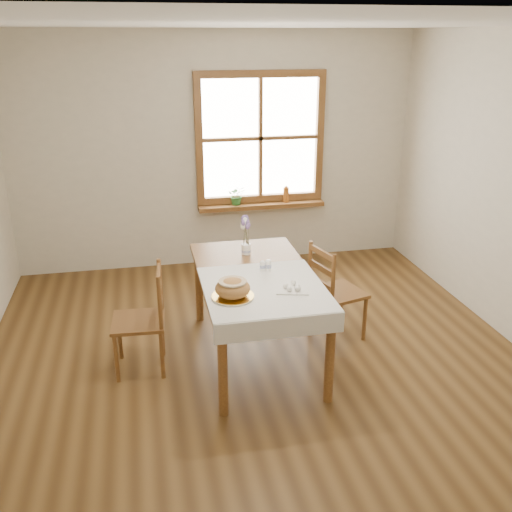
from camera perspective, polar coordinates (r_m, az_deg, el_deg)
The scene contains 18 objects.
ground at distance 4.66m, azimuth 0.77°, elevation -11.70°, with size 5.00×5.00×0.00m, color brown.
room_walls at distance 3.99m, azimuth 0.89°, elevation 9.29°, with size 4.60×5.10×2.65m.
window at distance 6.52m, azimuth 0.42°, elevation 11.70°, with size 1.46×0.08×1.46m.
window_sill at distance 6.62m, azimuth 0.53°, elevation 5.10°, with size 1.46×0.20×0.05m.
dining_table at distance 4.60m, azimuth 0.00°, elevation -2.73°, with size 0.90×1.60×0.75m.
table_linen at distance 4.29m, azimuth 0.83°, elevation -3.25°, with size 0.91×0.99×0.01m, color white.
chair_left at distance 4.62m, azimuth -11.71°, elevation -6.27°, with size 0.41×0.43×0.87m, color brown, non-canonical shape.
chair_right at distance 5.05m, azimuth 8.20°, elevation -3.49°, with size 0.41×0.43×0.88m, color brown, non-canonical shape.
bread_plate at distance 4.13m, azimuth -2.34°, elevation -4.09°, with size 0.30×0.30×0.02m, color white.
bread_loaf at distance 4.10m, azimuth -2.36°, elevation -3.10°, with size 0.26×0.26×0.14m, color #AC743D.
egg_napkin at distance 4.26m, azimuth 3.65°, elevation -3.30°, with size 0.24×0.20×0.01m, color white.
eggs at distance 4.25m, azimuth 3.66°, elevation -2.99°, with size 0.18×0.17×0.04m, color white, non-canonical shape.
salt_shaker at distance 4.58m, azimuth 1.24°, elevation -0.91°, with size 0.05×0.05×0.10m, color white.
pepper_shaker at distance 4.58m, azimuth 0.66°, elevation -0.97°, with size 0.04×0.04×0.08m, color white.
flower_vase at distance 4.94m, azimuth -0.99°, elevation 0.62°, with size 0.08×0.08×0.09m, color white.
lavender_bouquet at distance 4.88m, azimuth -1.00°, elevation 2.58°, with size 0.14×0.14×0.27m, color #6F5597, non-canonical shape.
potted_plant at distance 6.54m, azimuth -1.93°, elevation 5.88°, with size 0.20×0.22×0.17m, color #2B6729.
amber_bottle at distance 6.66m, azimuth 3.02°, elevation 6.23°, with size 0.07×0.07×0.19m, color #B16120.
Camera 1 is at (-0.86, -3.81, 2.54)m, focal length 40.00 mm.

